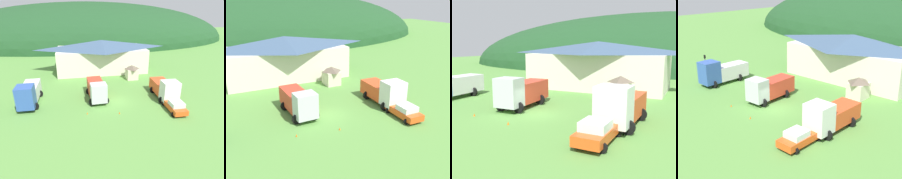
% 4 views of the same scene
% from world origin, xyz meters
% --- Properties ---
extents(ground_plane, '(200.00, 200.00, 0.00)m').
position_xyz_m(ground_plane, '(0.00, 0.00, 0.00)').
color(ground_plane, '#5B9342').
extents(forested_hill_backdrop, '(121.77, 60.00, 30.98)m').
position_xyz_m(forested_hill_backdrop, '(0.00, 62.37, 0.00)').
color(forested_hill_backdrop, '#1E4723').
rests_on(forested_hill_backdrop, ground).
extents(depot_building, '(21.04, 9.99, 6.95)m').
position_xyz_m(depot_building, '(-0.00, 17.06, 3.58)').
color(depot_building, silver).
rests_on(depot_building, ground).
extents(play_shed_cream, '(2.38, 2.70, 2.86)m').
position_xyz_m(play_shed_cream, '(5.27, 10.06, 1.47)').
color(play_shed_cream, beige).
rests_on(play_shed_cream, ground).
extents(tow_truck_silver, '(3.30, 6.90, 3.36)m').
position_xyz_m(tow_truck_silver, '(-2.89, 1.65, 1.71)').
color(tow_truck_silver, silver).
rests_on(tow_truck_silver, ground).
extents(heavy_rig_white, '(3.42, 6.93, 3.53)m').
position_xyz_m(heavy_rig_white, '(7.93, -0.09, 1.72)').
color(heavy_rig_white, white).
rests_on(heavy_rig_white, ground).
extents(service_pickup_orange, '(2.41, 4.89, 1.66)m').
position_xyz_m(service_pickup_orange, '(7.57, -4.43, 0.83)').
color(service_pickup_orange, '#EE521C').
rests_on(service_pickup_orange, ground).
extents(traffic_cone_near_pickup, '(0.36, 0.36, 0.59)m').
position_xyz_m(traffic_cone_near_pickup, '(-0.34, -3.84, 0.00)').
color(traffic_cone_near_pickup, orange).
rests_on(traffic_cone_near_pickup, ground).
extents(traffic_cone_mid_row, '(0.36, 0.36, 0.56)m').
position_xyz_m(traffic_cone_mid_row, '(-4.79, -3.11, 0.00)').
color(traffic_cone_mid_row, orange).
rests_on(traffic_cone_mid_row, ground).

